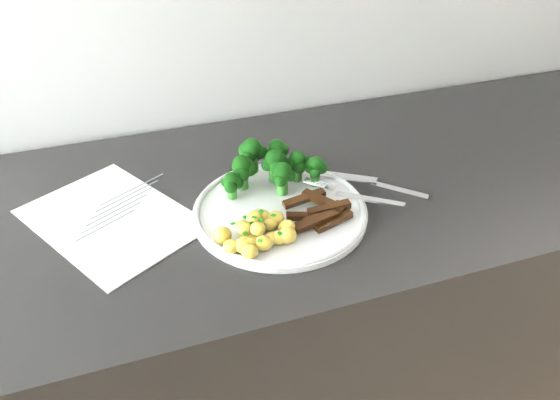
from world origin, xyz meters
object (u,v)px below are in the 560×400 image
object	(u,v)px
broccoli	(271,164)
counter	(223,369)
beef_strips	(323,213)
knife	(383,187)
plate	(280,210)
fork	(355,195)
recipe_paper	(111,219)
potatoes	(258,231)

from	to	relation	value
broccoli	counter	bearing A→B (deg)	-171.44
broccoli	beef_strips	size ratio (longest dim) A/B	1.73
knife	plate	bearing A→B (deg)	-178.62
fork	counter	bearing A→B (deg)	163.20
recipe_paper	beef_strips	bearing A→B (deg)	-20.22
plate	fork	bearing A→B (deg)	-5.79
beef_strips	plate	bearing A→B (deg)	142.60
counter	beef_strips	world-z (taller)	beef_strips
plate	fork	size ratio (longest dim) A/B	2.12
recipe_paper	potatoes	size ratio (longest dim) A/B	2.75
recipe_paper	beef_strips	size ratio (longest dim) A/B	3.22
counter	fork	world-z (taller)	fork
potatoes	fork	size ratio (longest dim) A/B	0.93
potatoes	knife	xyz separation A→B (m)	(0.26, 0.07, -0.02)
recipe_paper	knife	world-z (taller)	knife
recipe_paper	knife	bearing A→B (deg)	-8.76
counter	broccoli	bearing A→B (deg)	8.56
potatoes	beef_strips	size ratio (longest dim) A/B	1.17
fork	plate	bearing A→B (deg)	174.21
beef_strips	potatoes	bearing A→B (deg)	-172.05
counter	potatoes	world-z (taller)	potatoes
counter	fork	xyz separation A→B (m)	(0.25, -0.08, 0.48)
recipe_paper	beef_strips	world-z (taller)	beef_strips
counter	recipe_paper	xyz separation A→B (m)	(-0.16, 0.02, 0.46)
broccoli	potatoes	distance (m)	0.16
beef_strips	fork	size ratio (longest dim) A/B	0.79
plate	broccoli	world-z (taller)	broccoli
recipe_paper	beef_strips	distance (m)	0.36
counter	plate	xyz separation A→B (m)	(0.12, -0.06, 0.47)
recipe_paper	broccoli	xyz separation A→B (m)	(0.29, 0.00, 0.05)
counter	recipe_paper	world-z (taller)	recipe_paper
broccoli	fork	size ratio (longest dim) A/B	1.37
counter	recipe_paper	bearing A→B (deg)	174.16
plate	broccoli	xyz separation A→B (m)	(0.01, 0.08, 0.04)
counter	potatoes	bearing A→B (deg)	-65.00
fork	knife	bearing A→B (deg)	15.78
knife	broccoli	bearing A→B (deg)	158.20
potatoes	recipe_paper	bearing A→B (deg)	147.40
potatoes	fork	xyz separation A→B (m)	(0.19, 0.05, -0.00)
counter	recipe_paper	size ratio (longest dim) A/B	6.72
beef_strips	recipe_paper	bearing A→B (deg)	159.78
beef_strips	broccoli	bearing A→B (deg)	111.15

